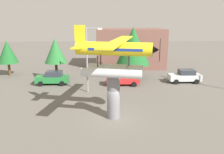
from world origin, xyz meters
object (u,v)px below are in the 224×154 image
object	(u,v)px
floatplane_monument	(115,55)
car_mid_red	(123,78)
streetlight_primary	(89,55)
tree_east	(55,51)
storefront_building	(130,48)
display_pedestal	(113,97)
car_near_green	(53,78)
car_far_silver	(185,76)
tree_center_back	(133,46)
tree_west	(7,52)

from	to	relation	value
floatplane_monument	car_mid_red	distance (m)	11.16
streetlight_primary	tree_east	size ratio (longest dim) A/B	1.27
tree_east	storefront_building	bearing A→B (deg)	41.20
display_pedestal	car_near_green	xyz separation A→B (m)	(-7.38, 10.73, -1.02)
display_pedestal	car_far_silver	xyz separation A→B (m)	(10.11, 10.95, -1.02)
floatplane_monument	car_far_silver	size ratio (longest dim) A/B	2.47
car_near_green	tree_center_back	distance (m)	11.72
car_mid_red	storefront_building	xyz separation A→B (m)	(2.19, 11.99, 2.45)
display_pedestal	tree_center_back	bearing A→B (deg)	75.93
display_pedestal	car_far_silver	world-z (taller)	display_pedestal
display_pedestal	storefront_building	size ratio (longest dim) A/B	0.33
floatplane_monument	car_mid_red	world-z (taller)	floatplane_monument
floatplane_monument	streetlight_primary	world-z (taller)	floatplane_monument
car_far_silver	tree_east	distance (m)	17.65
car_mid_red	car_far_silver	xyz separation A→B (m)	(8.38, 0.93, 0.00)
car_near_green	car_mid_red	bearing A→B (deg)	175.52
car_near_green	car_far_silver	bearing A→B (deg)	-179.28
storefront_building	tree_east	distance (m)	14.77
floatplane_monument	tree_west	distance (m)	22.10
tree_east	car_mid_red	bearing A→B (deg)	-14.34
display_pedestal	storefront_building	world-z (taller)	storefront_building
tree_west	tree_center_back	xyz separation A→B (m)	(18.38, -2.50, 1.11)
car_far_silver	storefront_building	xyz separation A→B (m)	(-6.19, 11.05, 2.45)
car_far_silver	tree_west	world-z (taller)	tree_west
car_mid_red	storefront_building	distance (m)	12.43
tree_west	tree_east	size ratio (longest dim) A/B	0.90
display_pedestal	tree_center_back	distance (m)	14.16
streetlight_primary	tree_center_back	distance (m)	8.51
car_far_silver	tree_center_back	distance (m)	8.12
car_mid_red	storefront_building	bearing A→B (deg)	-100.33
tree_west	car_mid_red	bearing A→B (deg)	-19.61
streetlight_primary	tree_center_back	xyz separation A→B (m)	(5.83, 6.18, 0.33)
tree_center_back	tree_east	bearing A→B (deg)	-173.61
car_far_silver	streetlight_primary	size ratio (longest dim) A/B	0.57
storefront_building	tree_center_back	size ratio (longest dim) A/B	1.60
tree_center_back	car_far_silver	bearing A→B (deg)	-20.56
car_far_silver	storefront_building	bearing A→B (deg)	-60.74
car_near_green	streetlight_primary	size ratio (longest dim) A/B	0.57
display_pedestal	car_mid_red	xyz separation A→B (m)	(1.73, 10.01, -1.02)
car_far_silver	tree_east	xyz separation A→B (m)	(-17.29, 1.34, 3.27)
tree_center_back	streetlight_primary	bearing A→B (deg)	-133.34
floatplane_monument	tree_east	distance (m)	14.39
tree_west	car_near_green	bearing A→B (deg)	-34.54
car_far_silver	floatplane_monument	bearing A→B (deg)	47.72
car_far_silver	tree_center_back	bearing A→B (deg)	-20.56
tree_west	floatplane_monument	bearing A→B (deg)	-46.61
display_pedestal	floatplane_monument	size ratio (longest dim) A/B	0.37
tree_west	tree_east	bearing A→B (deg)	-25.21
tree_west	storefront_building	bearing A→B (deg)	17.68
floatplane_monument	car_far_silver	world-z (taller)	floatplane_monument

